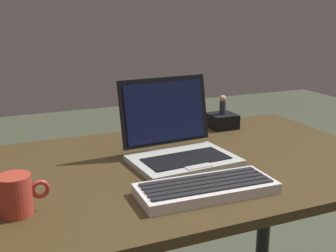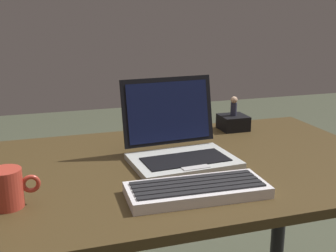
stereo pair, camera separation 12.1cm
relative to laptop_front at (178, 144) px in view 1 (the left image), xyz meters
name	(u,v)px [view 1 (the left image)]	position (x,y,z in m)	size (l,w,h in m)	color
desk	(160,203)	(-0.07, -0.03, -0.16)	(1.35, 0.76, 0.75)	#3F2F18
laptop_front	(178,144)	(0.00, 0.00, 0.00)	(0.31, 0.26, 0.23)	#B7BAB7
external_keyboard	(206,188)	(-0.04, -0.25, -0.03)	(0.34, 0.15, 0.03)	silver
figurine_stand	(222,121)	(0.30, 0.25, -0.02)	(0.10, 0.10, 0.05)	black
figurine	(223,104)	(0.30, 0.25, 0.04)	(0.03, 0.03, 0.07)	#2A2A3D
coffee_mug	(16,195)	(-0.46, -0.18, 0.00)	(0.11, 0.07, 0.09)	#B4392A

